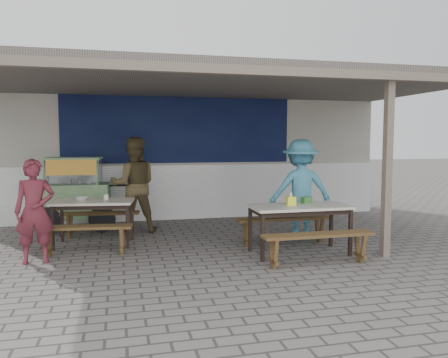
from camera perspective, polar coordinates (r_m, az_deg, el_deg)
ground at (r=6.99m, az=-0.63°, el=-9.36°), size 60.00×60.00×0.00m
back_wall at (r=10.29m, az=-5.13°, el=4.91°), size 9.00×1.28×3.50m
warung_roof at (r=7.71m, az=-2.06°, el=12.31°), size 9.00×4.21×2.81m
table_left at (r=7.55m, az=-16.72°, el=-3.31°), size 1.37×0.87×0.75m
bench_left_street at (r=6.98m, az=-17.62°, el=-6.79°), size 1.41×0.46×0.45m
bench_left_wall at (r=8.23m, az=-15.84°, el=-4.97°), size 1.41×0.46×0.45m
table_right at (r=6.79m, az=9.84°, el=-4.04°), size 1.51×0.74×0.75m
bench_right_street at (r=6.27m, az=12.19°, el=-7.92°), size 1.61×0.28×0.45m
bench_right_wall at (r=7.45m, az=7.80°, el=-5.80°), size 1.61×0.28×0.45m
vendor_cart at (r=8.93m, az=-18.75°, el=-1.46°), size 1.81×0.78×1.42m
patron_street_side at (r=6.75m, az=-23.50°, el=-3.86°), size 0.57×0.40×1.48m
patron_wall_side at (r=8.43m, az=-11.69°, el=-0.75°), size 0.88×0.68×1.81m
patron_right_table at (r=7.81m, az=9.96°, el=-1.35°), size 1.21×0.79×1.76m
tissue_box at (r=6.78m, az=8.75°, el=-2.83°), size 0.15×0.15×0.13m
donation_box at (r=7.02m, az=10.71°, el=-2.71°), size 0.17×0.14×0.10m
condiment_jar at (r=7.59m, az=-15.14°, el=-2.28°), size 0.08×0.08×0.09m
condiment_bowl at (r=7.63m, az=-18.09°, el=-2.46°), size 0.24×0.24×0.05m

